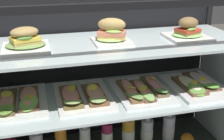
# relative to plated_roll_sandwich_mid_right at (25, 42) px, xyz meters

# --- Properties ---
(case_frame) EXTENTS (1.40, 0.55, 0.93)m
(case_frame) POSITION_rel_plated_roll_sandwich_mid_right_xyz_m (0.40, 0.16, -0.22)
(case_frame) COLOR black
(case_frame) RESTS_ON ground
(riser_lower_tier) EXTENTS (1.33, 0.48, 0.36)m
(riser_lower_tier) POSITION_rel_plated_roll_sandwich_mid_right_xyz_m (0.40, 0.02, -0.51)
(riser_lower_tier) COLOR silver
(riser_lower_tier) RESTS_ON case_base_deck
(shelf_lower_glass) EXTENTS (1.35, 0.50, 0.01)m
(shelf_lower_glass) POSITION_rel_plated_roll_sandwich_mid_right_xyz_m (0.40, 0.02, -0.33)
(shelf_lower_glass) COLOR silver
(shelf_lower_glass) RESTS_ON riser_lower_tier
(riser_upper_tier) EXTENTS (1.33, 0.48, 0.27)m
(riser_upper_tier) POSITION_rel_plated_roll_sandwich_mid_right_xyz_m (0.40, 0.02, -0.19)
(riser_upper_tier) COLOR silver
(riser_upper_tier) RESTS_ON shelf_lower_glass
(shelf_upper_glass) EXTENTS (1.35, 0.50, 0.01)m
(shelf_upper_glass) POSITION_rel_plated_roll_sandwich_mid_right_xyz_m (0.40, 0.02, -0.04)
(shelf_upper_glass) COLOR silver
(shelf_upper_glass) RESTS_ON riser_upper_tier
(plated_roll_sandwich_mid_right) EXTENTS (0.21, 0.21, 0.11)m
(plated_roll_sandwich_mid_right) POSITION_rel_plated_roll_sandwich_mid_right_xyz_m (0.00, 0.00, 0.00)
(plated_roll_sandwich_mid_right) COLOR white
(plated_roll_sandwich_mid_right) RESTS_ON shelf_upper_glass
(plated_roll_sandwich_far_right) EXTENTS (0.18, 0.18, 0.12)m
(plated_roll_sandwich_far_right) POSITION_rel_plated_roll_sandwich_mid_right_xyz_m (0.40, 0.02, 0.01)
(plated_roll_sandwich_far_right) COLOR white
(plated_roll_sandwich_far_right) RESTS_ON shelf_upper_glass
(plated_roll_sandwich_near_left_corner) EXTENTS (0.21, 0.21, 0.11)m
(plated_roll_sandwich_near_left_corner) POSITION_rel_plated_roll_sandwich_mid_right_xyz_m (0.79, -0.01, 0.00)
(plated_roll_sandwich_near_left_corner) COLOR white
(plated_roll_sandwich_near_left_corner) RESTS_ON shelf_upper_glass
(open_sandwich_tray_mid_left) EXTENTS (0.28, 0.38, 0.06)m
(open_sandwich_tray_mid_left) POSITION_rel_plated_roll_sandwich_mid_right_xyz_m (-0.07, 0.04, -0.30)
(open_sandwich_tray_mid_left) COLOR white
(open_sandwich_tray_mid_left) RESTS_ON shelf_lower_glass
(open_sandwich_tray_left_of_center) EXTENTS (0.28, 0.38, 0.06)m
(open_sandwich_tray_left_of_center) POSITION_rel_plated_roll_sandwich_mid_right_xyz_m (0.25, 0.02, -0.30)
(open_sandwich_tray_left_of_center) COLOR white
(open_sandwich_tray_left_of_center) RESTS_ON shelf_lower_glass
(open_sandwich_tray_right_of_center) EXTENTS (0.28, 0.38, 0.06)m
(open_sandwich_tray_right_of_center) POSITION_rel_plated_roll_sandwich_mid_right_xyz_m (0.56, 0.00, -0.30)
(open_sandwich_tray_right_of_center) COLOR white
(open_sandwich_tray_right_of_center) RESTS_ON shelf_lower_glass
(open_sandwich_tray_near_right_corner) EXTENTS (0.28, 0.38, 0.06)m
(open_sandwich_tray_near_right_corner) POSITION_rel_plated_roll_sandwich_mid_right_xyz_m (0.87, -0.01, -0.30)
(open_sandwich_tray_near_right_corner) COLOR white
(open_sandwich_tray_near_right_corner) RESTS_ON shelf_lower_glass
(juice_bottle_back_center) EXTENTS (0.06, 0.06, 0.23)m
(juice_bottle_back_center) POSITION_rel_plated_roll_sandwich_mid_right_xyz_m (0.26, 0.07, -0.60)
(juice_bottle_back_center) COLOR white
(juice_bottle_back_center) RESTS_ON case_base_deck
(juice_bottle_front_second) EXTENTS (0.06, 0.06, 0.23)m
(juice_bottle_front_second) POSITION_rel_plated_roll_sandwich_mid_right_xyz_m (0.39, 0.06, -0.59)
(juice_bottle_front_second) COLOR #911E48
(juice_bottle_front_second) RESTS_ON case_base_deck
(juice_bottle_back_right) EXTENTS (0.07, 0.07, 0.23)m
(juice_bottle_back_right) POSITION_rel_plated_roll_sandwich_mid_right_xyz_m (0.51, 0.06, -0.60)
(juice_bottle_back_right) COLOR gold
(juice_bottle_back_right) RESTS_ON case_base_deck
(juice_bottle_front_left_end) EXTENTS (0.07, 0.07, 0.21)m
(juice_bottle_front_left_end) POSITION_rel_plated_roll_sandwich_mid_right_xyz_m (0.63, 0.08, -0.61)
(juice_bottle_front_left_end) COLOR silver
(juice_bottle_front_left_end) RESTS_ON case_base_deck
(juice_bottle_tucked_behind) EXTENTS (0.07, 0.07, 0.22)m
(juice_bottle_tucked_behind) POSITION_rel_plated_roll_sandwich_mid_right_xyz_m (0.77, 0.07, -0.61)
(juice_bottle_tucked_behind) COLOR white
(juice_bottle_tucked_behind) RESTS_ON case_base_deck
(orange_fruit_beside_bottles) EXTENTS (0.08, 0.08, 0.08)m
(orange_fruit_beside_bottles) POSITION_rel_plated_roll_sandwich_mid_right_xyz_m (0.86, -0.01, -0.65)
(orange_fruit_beside_bottles) COLOR orange
(orange_fruit_beside_bottles) RESTS_ON case_base_deck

